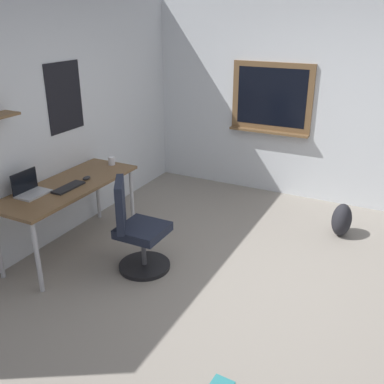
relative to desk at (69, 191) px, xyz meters
The scene contains 10 objects.
ground_plane 2.17m from the desk, 85.40° to the right, with size 5.20×5.20×0.00m, color gray.
wall_back 0.75m from the desk, 67.84° to the left, with size 5.00×0.30×2.60m.
wall_right 3.36m from the desk, 37.83° to the right, with size 0.22×5.00×2.60m.
desk is the anchor object (origin of this frame).
office_chair 0.88m from the desk, 91.02° to the right, with size 0.56×0.57×0.95m.
laptop 0.41m from the desk, 157.68° to the left, with size 0.31×0.21×0.23m.
keyboard 0.14m from the desk, 135.84° to the right, with size 0.37×0.13×0.02m, color black.
computer_mouse 0.23m from the desk, 21.63° to the right, with size 0.10×0.06×0.03m, color #262628.
coffee_mug 0.72m from the desk, ahead, with size 0.08×0.08×0.09m, color silver.
backpack 3.06m from the desk, 56.98° to the right, with size 0.32×0.22×0.38m, color #232328.
Camera 1 is at (-3.31, -0.98, 2.42)m, focal length 40.78 mm.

